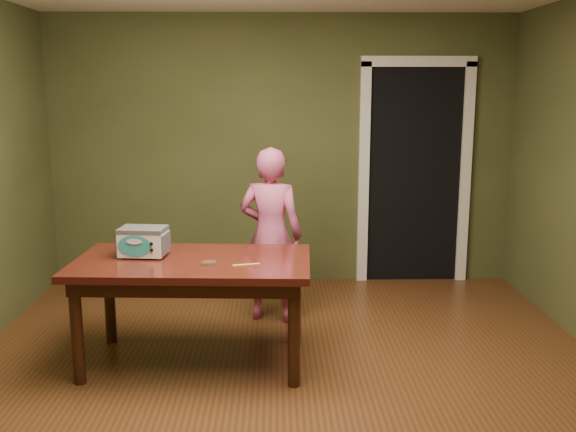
{
  "coord_description": "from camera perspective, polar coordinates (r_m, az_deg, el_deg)",
  "views": [
    {
      "loc": [
        -0.06,
        -3.74,
        1.89
      ],
      "look_at": [
        0.03,
        1.0,
        0.95
      ],
      "focal_mm": 40.0,
      "sensor_mm": 36.0,
      "label": 1
    }
  ],
  "objects": [
    {
      "name": "room_shell",
      "position": [
        3.75,
        -0.17,
        8.42
      ],
      "size": [
        4.52,
        5.02,
        2.61
      ],
      "color": "#4A512B",
      "rests_on": "ground"
    },
    {
      "name": "child",
      "position": [
        5.24,
        -1.53,
        -1.71
      ],
      "size": [
        0.59,
        0.46,
        1.44
      ],
      "primitive_type": "imported",
      "rotation": [
        0.0,
        0.0,
        2.89
      ],
      "color": "#C04F7C",
      "rests_on": "floor"
    },
    {
      "name": "baking_pan",
      "position": [
        4.28,
        -7.04,
        -4.17
      ],
      "size": [
        0.1,
        0.1,
        0.02
      ],
      "color": "silver",
      "rests_on": "dining_table"
    },
    {
      "name": "spatula",
      "position": [
        4.24,
        -3.74,
        -4.35
      ],
      "size": [
        0.18,
        0.06,
        0.01
      ],
      "primitive_type": "cube",
      "rotation": [
        0.0,
        0.0,
        0.22
      ],
      "color": "#D7B15D",
      "rests_on": "dining_table"
    },
    {
      "name": "toy_oven",
      "position": [
        4.54,
        -12.75,
        -2.16
      ],
      "size": [
        0.35,
        0.26,
        0.21
      ],
      "rotation": [
        0.0,
        0.0,
        -0.1
      ],
      "color": "#4C4F54",
      "rests_on": "dining_table"
    },
    {
      "name": "dining_table",
      "position": [
        4.46,
        -8.44,
        -5.05
      ],
      "size": [
        1.64,
        0.97,
        0.75
      ],
      "rotation": [
        0.0,
        0.0,
        -0.05
      ],
      "color": "#3D150D",
      "rests_on": "floor"
    },
    {
      "name": "doorway",
      "position": [
        6.72,
        10.62,
        3.87
      ],
      "size": [
        1.1,
        0.66,
        2.25
      ],
      "color": "black",
      "rests_on": "ground"
    },
    {
      "name": "floor",
      "position": [
        4.19,
        -0.15,
        -15.57
      ],
      "size": [
        5.0,
        5.0,
        0.0
      ],
      "primitive_type": "plane",
      "color": "brown",
      "rests_on": "ground"
    }
  ]
}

